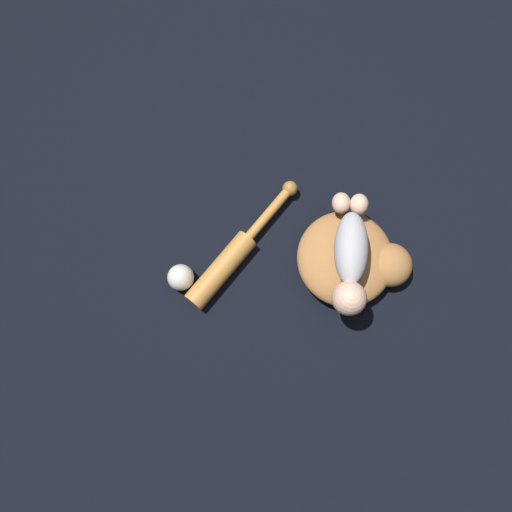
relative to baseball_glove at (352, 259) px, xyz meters
The scene contains 5 objects.
ground_plane 0.05m from the baseball_glove, 106.10° to the right, with size 6.00×6.00×0.00m, color black.
baseball_glove is the anchor object (origin of this frame).
baby_figure 0.10m from the baseball_glove, 28.57° to the right, with size 0.35×0.19×0.09m.
baseball_bat 0.34m from the baseball_glove, 69.07° to the right, with size 0.46×0.17×0.06m.
baseball 0.49m from the baseball_glove, 60.69° to the right, with size 0.08×0.08×0.08m.
Camera 1 is at (0.48, -0.08, 1.40)m, focal length 35.00 mm.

